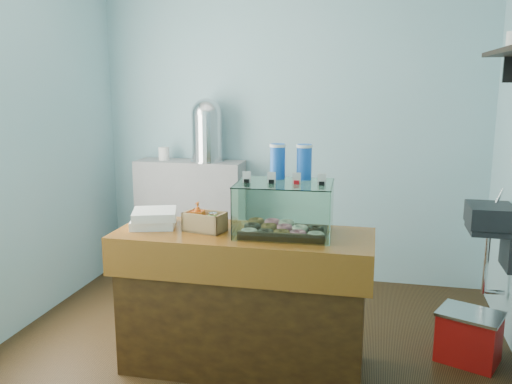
% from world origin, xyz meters
% --- Properties ---
extents(ground, '(3.50, 3.50, 0.00)m').
position_xyz_m(ground, '(0.00, 0.00, 0.00)').
color(ground, black).
rests_on(ground, ground).
extents(room_shell, '(3.54, 3.04, 2.82)m').
position_xyz_m(room_shell, '(0.03, 0.01, 1.71)').
color(room_shell, '#85BAC3').
rests_on(room_shell, ground).
extents(counter, '(1.60, 0.60, 0.90)m').
position_xyz_m(counter, '(0.00, -0.25, 0.46)').
color(counter, '#44280D').
rests_on(counter, ground).
extents(back_shelf, '(1.00, 0.32, 1.10)m').
position_xyz_m(back_shelf, '(-0.90, 1.32, 0.55)').
color(back_shelf, gray).
rests_on(back_shelf, ground).
extents(display_case, '(0.60, 0.45, 0.54)m').
position_xyz_m(display_case, '(0.25, -0.19, 1.07)').
color(display_case, black).
rests_on(display_case, counter).
extents(condiment_crate, '(0.28, 0.20, 0.18)m').
position_xyz_m(condiment_crate, '(-0.25, -0.26, 0.96)').
color(condiment_crate, '#A57952').
rests_on(condiment_crate, counter).
extents(pastry_boxes, '(0.35, 0.35, 0.11)m').
position_xyz_m(pastry_boxes, '(-0.60, -0.23, 0.95)').
color(pastry_boxes, white).
rests_on(pastry_boxes, counter).
extents(coffee_urn, '(0.31, 0.31, 0.57)m').
position_xyz_m(coffee_urn, '(-0.72, 1.32, 1.40)').
color(coffee_urn, silver).
rests_on(coffee_urn, back_shelf).
extents(red_cooler, '(0.47, 0.43, 0.34)m').
position_xyz_m(red_cooler, '(1.43, 0.14, 0.17)').
color(red_cooler, '#B9110E').
rests_on(red_cooler, ground).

